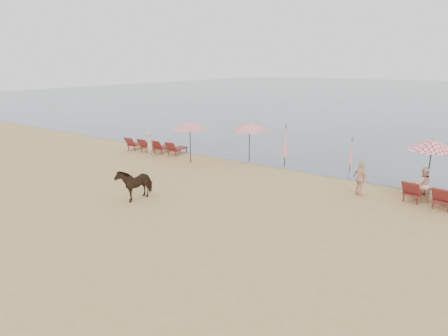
% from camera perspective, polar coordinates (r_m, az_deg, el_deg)
% --- Properties ---
extents(ground, '(120.00, 120.00, 0.00)m').
position_cam_1_polar(ground, '(15.08, -10.92, -8.28)').
color(ground, tan).
rests_on(ground, ground).
extents(sea, '(160.00, 140.00, 0.06)m').
position_cam_1_polar(sea, '(90.31, 28.48, 9.95)').
color(sea, '#51606B').
rests_on(sea, ground).
extents(lounger_cluster_left, '(4.42, 2.31, 0.67)m').
position_cam_1_polar(lounger_cluster_left, '(26.83, -10.50, 3.38)').
color(lounger_cluster_left, maroon).
rests_on(lounger_cluster_left, ground).
extents(lounger_cluster_right, '(3.50, 2.47, 0.70)m').
position_cam_1_polar(lounger_cluster_right, '(18.75, 30.65, -3.85)').
color(lounger_cluster_right, maroon).
rests_on(lounger_cluster_right, ground).
extents(umbrella_open_left_a, '(2.31, 2.31, 2.63)m').
position_cam_1_polar(umbrella_open_left_a, '(23.38, -5.23, 6.53)').
color(umbrella_open_left_a, black).
rests_on(umbrella_open_left_a, ground).
extents(umbrella_open_left_b, '(2.09, 2.13, 2.66)m').
position_cam_1_polar(umbrella_open_left_b, '(23.49, 3.94, 6.45)').
color(umbrella_open_left_b, black).
rests_on(umbrella_open_left_b, ground).
extents(umbrella_open_right, '(2.26, 2.26, 2.75)m').
position_cam_1_polar(umbrella_open_right, '(19.58, 29.19, 3.16)').
color(umbrella_open_right, black).
rests_on(umbrella_open_right, ground).
extents(umbrella_closed_left, '(0.32, 0.32, 2.62)m').
position_cam_1_polar(umbrella_closed_left, '(22.73, 9.34, 4.19)').
color(umbrella_closed_left, black).
rests_on(umbrella_closed_left, ground).
extents(umbrella_closed_right, '(0.25, 0.25, 2.04)m').
position_cam_1_polar(umbrella_closed_right, '(22.41, 18.79, 2.47)').
color(umbrella_closed_right, black).
rests_on(umbrella_closed_right, ground).
extents(cow, '(0.81, 1.75, 1.47)m').
position_cam_1_polar(cow, '(17.69, -13.41, -2.25)').
color(cow, black).
rests_on(cow, ground).
extents(beachgoer_left, '(0.73, 0.64, 1.69)m').
position_cam_1_polar(beachgoer_left, '(25.42, -11.24, 3.54)').
color(beachgoer_left, tan).
rests_on(beachgoer_left, ground).
extents(beachgoer_right_a, '(0.96, 0.87, 1.62)m').
position_cam_1_polar(beachgoer_right_a, '(19.01, 27.98, -2.22)').
color(beachgoer_right_a, '#DAA888').
rests_on(beachgoer_right_a, ground).
extents(beachgoer_right_b, '(1.03, 0.92, 1.67)m').
position_cam_1_polar(beachgoer_right_b, '(18.66, 20.10, -1.54)').
color(beachgoer_right_b, '#E3AE8E').
rests_on(beachgoer_right_b, ground).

